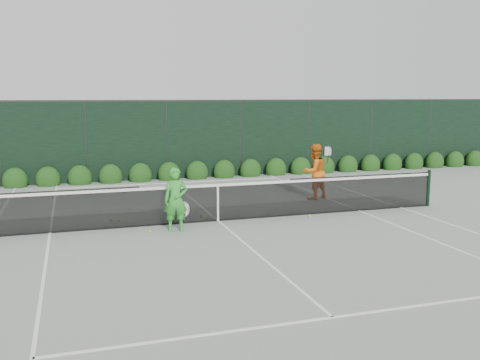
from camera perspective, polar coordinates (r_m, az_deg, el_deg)
name	(u,v)px	position (r m, az deg, el deg)	size (l,w,h in m)	color
ground	(218,221)	(13.89, -2.36, -4.40)	(80.00, 80.00, 0.00)	gray
tennis_net	(217,201)	(13.77, -2.47, -2.25)	(12.90, 0.10, 1.07)	black
player_woman	(176,200)	(12.82, -6.85, -2.11)	(0.66, 0.45, 1.53)	green
player_man	(314,172)	(16.83, 7.95, 0.89)	(0.99, 0.85, 1.73)	orange
court_lines	(218,221)	(13.89, -2.36, -4.37)	(11.03, 23.83, 0.01)	white
windscreen_fence	(252,179)	(11.05, 1.28, 0.14)	(32.00, 21.07, 3.06)	black
hedge_row	(169,174)	(20.72, -7.56, 0.64)	(31.66, 0.65, 0.94)	#16370F
tennis_balls	(184,220)	(13.93, -6.00, -4.26)	(5.18, 1.56, 0.07)	#B3D52F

